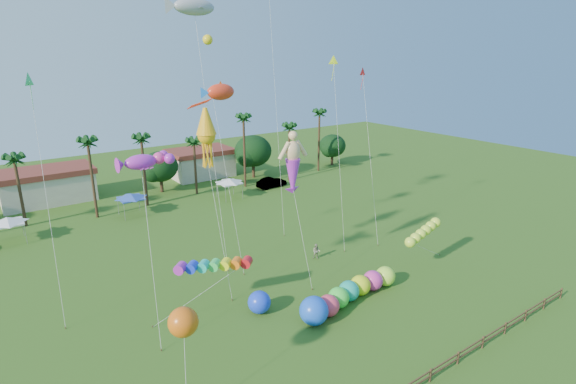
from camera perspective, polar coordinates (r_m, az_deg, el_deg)
ground at (r=36.30m, az=9.68°, el=-17.66°), size 160.00×160.00×0.00m
tree_line at (r=71.14m, az=-13.75°, el=3.49°), size 69.46×8.91×11.00m
buildings_row at (r=75.22m, az=-20.06°, el=1.87°), size 35.00×7.00×4.00m
tent_row at (r=61.58m, az=-19.15°, el=-0.59°), size 31.00×4.00×0.60m
fence at (r=32.92m, az=17.65°, el=-21.15°), size 36.12×0.12×1.00m
car_b at (r=71.69m, az=-2.10°, el=1.22°), size 5.00×1.94×1.62m
spectator_b at (r=47.29m, az=3.63°, el=-7.54°), size 0.99×1.00×1.63m
caterpillar_inflatable at (r=39.50m, az=7.42°, el=-12.73°), size 11.49×3.34×2.33m
blue_ball at (r=38.19m, az=-3.67°, el=-13.79°), size 1.91×1.91×1.91m
rainbow_tube at (r=37.94m, az=-7.39°, el=-9.45°), size 9.49×4.27×4.11m
green_worm at (r=44.74m, az=15.25°, el=-6.18°), size 8.91×2.05×3.92m
orange_ball_kite at (r=27.79m, az=-13.16°, el=-15.79°), size 2.19×2.56×6.59m
merman_kite at (r=40.52m, az=0.62°, el=3.19°), size 2.35×4.29×13.55m
fish_kite at (r=44.28m, az=-8.53°, el=12.45°), size 4.37×6.38×17.93m
shark_kite at (r=45.42m, az=-11.82°, el=22.00°), size 5.65×7.02×25.61m
squid_kite at (r=39.13m, az=-10.31°, el=7.07°), size 2.09×5.10×16.36m
lobster_kite at (r=34.50m, az=-18.18°, el=3.63°), size 4.55×6.07×13.82m
delta_kite_red at (r=50.80m, az=9.51°, el=14.30°), size 1.34×4.68×19.15m
delta_kite_yellow at (r=47.91m, az=5.82°, el=15.76°), size 1.29×3.89×20.40m
delta_kite_green at (r=39.99m, az=-29.98°, el=11.76°), size 1.43×5.62×19.27m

